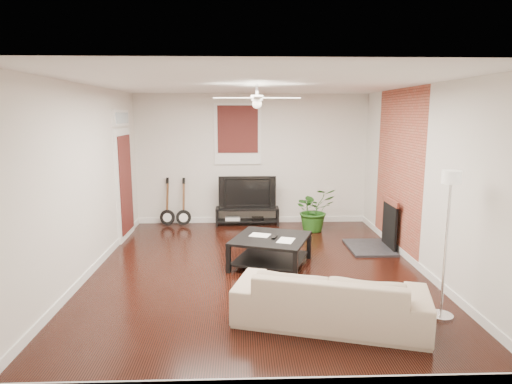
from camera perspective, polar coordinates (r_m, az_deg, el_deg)
room at (r=6.49m, az=0.12°, el=1.55°), size 5.01×6.01×2.81m
brick_accent at (r=7.95m, az=18.08°, el=2.65°), size 0.02×2.20×2.80m
fireplace at (r=8.03m, az=15.78°, el=-4.00°), size 0.80×1.10×0.92m
window_back at (r=9.39m, az=-2.40°, el=7.59°), size 1.00×0.06×1.30m
door_left at (r=8.67m, az=-16.84°, el=2.30°), size 0.08×1.00×2.50m
tv_stand at (r=9.44m, az=-1.15°, el=-3.19°), size 1.35×0.36×0.38m
tv at (r=9.35m, az=-1.16°, el=0.07°), size 1.21×0.16×0.70m
coffee_table at (r=6.97m, az=1.93°, el=-7.73°), size 1.41×1.41×0.46m
sofa at (r=5.18m, az=9.65°, el=-13.39°), size 2.31×1.41×0.63m
floor_lamp at (r=5.51m, az=23.61°, el=-6.43°), size 0.36×0.36×1.76m
potted_plant at (r=8.98m, az=7.62°, el=-2.28°), size 0.97×0.90×0.90m
guitar_left at (r=9.48m, az=-11.58°, el=-1.31°), size 0.35×0.27×1.04m
guitar_right at (r=9.40m, az=-9.51°, el=-1.34°), size 0.33×0.23×1.04m
ceiling_fan at (r=6.42m, az=0.13°, el=12.20°), size 1.24×1.24×0.32m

